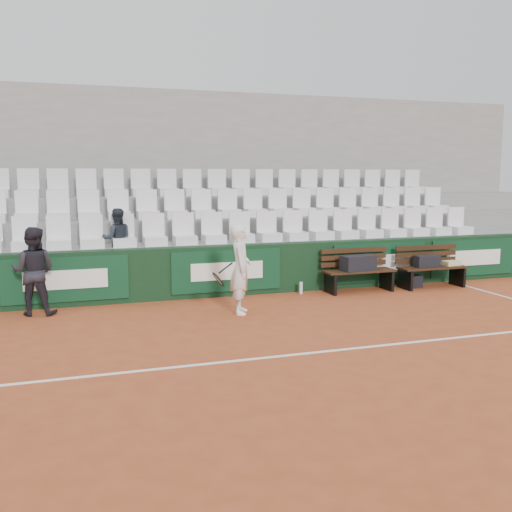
{
  "coord_description": "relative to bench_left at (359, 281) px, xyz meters",
  "views": [
    {
      "loc": [
        -3.1,
        -6.81,
        2.38
      ],
      "look_at": [
        -0.07,
        2.4,
        1.0
      ],
      "focal_mm": 40.0,
      "sensor_mm": 36.0,
      "label": 1
    }
  ],
  "objects": [
    {
      "name": "ground",
      "position": [
        -2.52,
        -3.47,
        -0.23
      ],
      "size": [
        80.0,
        80.0,
        0.0
      ],
      "primitive_type": "plane",
      "color": "#A74A25",
      "rests_on": "ground"
    },
    {
      "name": "grandstand_tier_front",
      "position": [
        -2.52,
        1.15,
        0.28
      ],
      "size": [
        18.0,
        0.95,
        1.0
      ],
      "primitive_type": "cube",
      "color": "gray",
      "rests_on": "ground"
    },
    {
      "name": "bench_left",
      "position": [
        0.0,
        0.0,
        0.0
      ],
      "size": [
        1.5,
        0.56,
        0.45
      ],
      "primitive_type": "cube",
      "color": "#361F10",
      "rests_on": "ground"
    },
    {
      "name": "seat_row_back",
      "position": [
        -2.52,
        2.88,
        1.99
      ],
      "size": [
        11.9,
        0.44,
        0.63
      ],
      "primitive_type": "cube",
      "color": "silver",
      "rests_on": "grandstand_tier_back"
    },
    {
      "name": "sports_bag_ground",
      "position": [
        1.26,
        0.03,
        -0.1
      ],
      "size": [
        0.44,
        0.28,
        0.26
      ],
      "primitive_type": "cube",
      "rotation": [
        0.0,
        0.0,
        0.04
      ],
      "color": "black",
      "rests_on": "ground"
    },
    {
      "name": "grandstand_tier_back",
      "position": [
        -2.52,
        3.05,
        0.72
      ],
      "size": [
        18.0,
        0.95,
        1.9
      ],
      "primitive_type": "cube",
      "color": "gray",
      "rests_on": "ground"
    },
    {
      "name": "ball_kid",
      "position": [
        -6.23,
        -0.02,
        0.53
      ],
      "size": [
        0.85,
        0.74,
        1.51
      ],
      "primitive_type": "imported",
      "rotation": [
        0.0,
        0.0,
        2.9
      ],
      "color": "black",
      "rests_on": "ground"
    },
    {
      "name": "water_bottle_far",
      "position": [
        1.09,
        -0.12,
        -0.09
      ],
      "size": [
        0.07,
        0.07,
        0.27
      ],
      "primitive_type": "cylinder",
      "color": "silver",
      "rests_on": "ground"
    },
    {
      "name": "tennis_player",
      "position": [
        -2.85,
        -1.01,
        0.55
      ],
      "size": [
        0.76,
        0.65,
        1.56
      ],
      "color": "white",
      "rests_on": "ground"
    },
    {
      "name": "grandstand_rear_wall",
      "position": [
        -2.52,
        3.68,
        1.98
      ],
      "size": [
        18.0,
        0.3,
        4.4
      ],
      "primitive_type": "cube",
      "color": "gray",
      "rests_on": "ground"
    },
    {
      "name": "seat_row_front",
      "position": [
        -2.52,
        0.98,
        1.09
      ],
      "size": [
        11.9,
        0.44,
        0.63
      ],
      "primitive_type": "cube",
      "color": "white",
      "rests_on": "grandstand_tier_front"
    },
    {
      "name": "bench_right",
      "position": [
        1.69,
        -0.09,
        0.0
      ],
      "size": [
        1.5,
        0.56,
        0.45
      ],
      "primitive_type": "cube",
      "color": "#311C0E",
      "rests_on": "ground"
    },
    {
      "name": "back_barrier",
      "position": [
        -2.45,
        0.52,
        0.28
      ],
      "size": [
        18.0,
        0.34,
        1.0
      ],
      "color": "#103219",
      "rests_on": "ground"
    },
    {
      "name": "seat_row_mid",
      "position": [
        -2.52,
        1.93,
        1.54
      ],
      "size": [
        11.9,
        0.44,
        0.63
      ],
      "primitive_type": "cube",
      "color": "white",
      "rests_on": "grandstand_tier_mid"
    },
    {
      "name": "court_baseline",
      "position": [
        -2.52,
        -3.47,
        -0.22
      ],
      "size": [
        18.0,
        0.06,
        0.01
      ],
      "primitive_type": "cube",
      "color": "white",
      "rests_on": "ground"
    },
    {
      "name": "towel",
      "position": [
        2.18,
        -0.07,
        0.27
      ],
      "size": [
        0.37,
        0.28,
        0.1
      ],
      "primitive_type": "cube",
      "rotation": [
        0.0,
        0.0,
        0.08
      ],
      "color": "#D1C987",
      "rests_on": "bench_right"
    },
    {
      "name": "sports_bag_right",
      "position": [
        1.54,
        -0.1,
        0.35
      ],
      "size": [
        0.53,
        0.25,
        0.24
      ],
      "primitive_type": "cube",
      "rotation": [
        0.0,
        0.0,
        -0.02
      ],
      "color": "black",
      "rests_on": "bench_right"
    },
    {
      "name": "spectator_c",
      "position": [
        -4.74,
        1.03,
        1.37
      ],
      "size": [
        0.6,
        0.48,
        1.2
      ],
      "primitive_type": "imported",
      "rotation": [
        0.0,
        0.0,
        3.09
      ],
      "color": "#202731",
      "rests_on": "grandstand_tier_front"
    },
    {
      "name": "sports_bag_left",
      "position": [
        -0.05,
        -0.04,
        0.38
      ],
      "size": [
        0.76,
        0.42,
        0.31
      ],
      "primitive_type": "cube",
      "rotation": [
        0.0,
        0.0,
        0.16
      ],
      "color": "black",
      "rests_on": "bench_left"
    },
    {
      "name": "grandstand_tier_mid",
      "position": [
        -2.52,
        2.1,
        0.5
      ],
      "size": [
        18.0,
        0.95,
        1.45
      ],
      "primitive_type": "cube",
      "color": "gray",
      "rests_on": "ground"
    },
    {
      "name": "water_bottle_near",
      "position": [
        -1.22,
        0.16,
        -0.1
      ],
      "size": [
        0.07,
        0.07,
        0.24
      ],
      "primitive_type": "cylinder",
      "color": "silver",
      "rests_on": "ground"
    }
  ]
}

